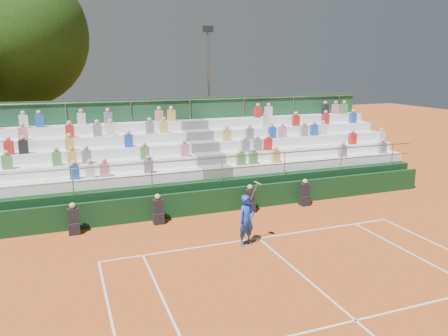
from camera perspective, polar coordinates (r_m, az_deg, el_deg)
name	(u,v)px	position (r m, az deg, el deg)	size (l,w,h in m)	color
ground	(259,238)	(15.72, 4.55, -9.14)	(90.00, 90.00, 0.00)	#B9521E
courtside_wall	(227,200)	(18.32, 0.33, -4.16)	(20.00, 0.15, 1.00)	black
line_officials	(203,206)	(17.55, -2.78, -5.04)	(9.98, 0.40, 1.19)	black
grandstand	(202,170)	(21.12, -2.83, -0.23)	(20.00, 5.20, 4.40)	black
tennis_player	(247,220)	(14.84, 2.97, -6.83)	(0.90, 0.60, 2.22)	#183DB5
tree_east	(13,35)	(27.26, -25.88, 15.41)	(8.00, 8.00, 11.64)	#361F13
floodlight_mast	(208,86)	(26.74, -2.04, 10.67)	(0.60, 0.25, 8.25)	gray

